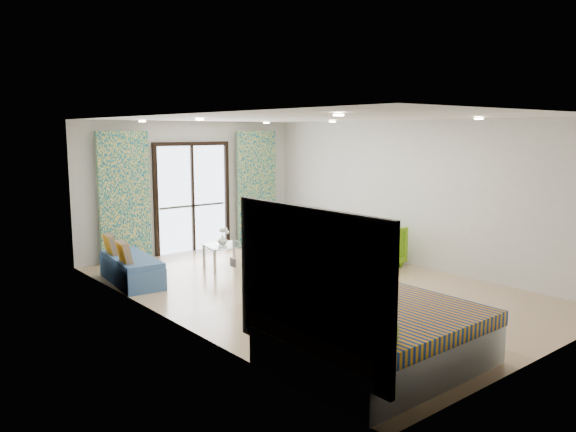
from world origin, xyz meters
TOP-DOWN VIEW (x-y plane):
  - floor at (0.00, 0.00)m, footprint 5.00×7.50m
  - ceiling at (0.00, 0.00)m, footprint 5.00×7.50m
  - wall_back at (0.00, 3.75)m, footprint 5.00×0.01m
  - wall_front at (0.00, -3.75)m, footprint 5.00×0.01m
  - wall_left at (-2.50, 0.00)m, footprint 0.01×7.50m
  - wall_right at (2.50, 0.00)m, footprint 0.01×7.50m
  - balcony_door at (0.00, 3.72)m, footprint 1.76×0.08m
  - balcony_rail at (0.00, 3.73)m, footprint 1.52×0.03m
  - curtain_left at (-1.55, 3.57)m, footprint 1.00×0.10m
  - curtain_right at (1.55, 3.57)m, footprint 1.00×0.10m
  - downlight_a at (-1.40, -2.00)m, footprint 0.12×0.12m
  - downlight_b at (1.40, -2.00)m, footprint 0.12×0.12m
  - downlight_c at (-1.40, 1.00)m, footprint 0.12×0.12m
  - downlight_d at (1.40, 1.00)m, footprint 0.12×0.12m
  - downlight_e at (-1.40, 3.00)m, footprint 0.12×0.12m
  - downlight_f at (1.40, 3.00)m, footprint 0.12×0.12m
  - headboard at (-2.46, -2.70)m, footprint 0.06×2.10m
  - switch_plate at (-2.47, -1.45)m, footprint 0.02×0.10m
  - bed at (-1.48, -2.70)m, footprint 2.16×1.76m
  - daybed_left at (-2.11, 2.13)m, footprint 0.79×1.65m
  - daybed_right at (2.11, 2.15)m, footprint 0.75×1.69m
  - coffee_table at (-0.39, 1.93)m, footprint 0.81×0.81m
  - vase at (-0.41, 1.97)m, footprint 0.19×0.19m
  - armchair at (1.90, 0.32)m, footprint 0.82×0.87m

SIDE VIEW (x-z plane):
  - floor at x=0.00m, z-range -0.01..0.01m
  - daybed_left at x=-2.11m, z-range -0.15..0.64m
  - daybed_right at x=2.11m, z-range -0.15..0.66m
  - bed at x=-1.48m, z-range -0.06..0.68m
  - coffee_table at x=-0.39m, z-range 0.01..0.79m
  - armchair at x=1.90m, z-range 0.00..0.86m
  - vase at x=-0.41m, z-range 0.45..0.62m
  - balcony_rail at x=0.00m, z-range 0.93..0.97m
  - headboard at x=-2.46m, z-range 0.30..1.80m
  - switch_plate at x=-2.47m, z-range 1.00..1.10m
  - curtain_left at x=-1.55m, z-range 0.00..2.50m
  - curtain_right at x=1.55m, z-range 0.00..2.50m
  - balcony_door at x=0.00m, z-range 0.12..2.40m
  - wall_back at x=0.00m, z-range 0.00..2.70m
  - wall_front at x=0.00m, z-range 0.00..2.70m
  - wall_left at x=-2.50m, z-range 0.00..2.70m
  - wall_right at x=2.50m, z-range 0.00..2.70m
  - downlight_a at x=-1.40m, z-range 2.66..2.68m
  - downlight_b at x=1.40m, z-range 2.66..2.68m
  - downlight_c at x=-1.40m, z-range 2.66..2.68m
  - downlight_d at x=1.40m, z-range 2.66..2.68m
  - downlight_e at x=-1.40m, z-range 2.66..2.68m
  - downlight_f at x=1.40m, z-range 2.66..2.68m
  - ceiling at x=0.00m, z-range 2.70..2.71m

